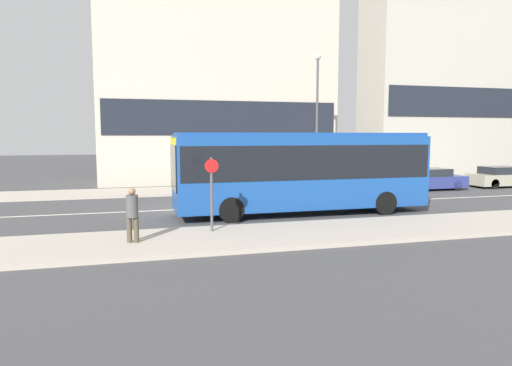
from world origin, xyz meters
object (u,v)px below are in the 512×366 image
Objects in this scene: parked_car_1 at (502,177)px; bus_stop_sign at (212,188)px; parked_car_0 at (430,180)px; street_lamp at (317,108)px; city_bus at (301,168)px; pedestrian_near_stop at (132,212)px.

bus_stop_sign is (-19.92, -8.88, 0.93)m from parked_car_1.
bus_stop_sign reaches higher than parked_car_1.
parked_car_0 is 0.51× the size of street_lamp.
city_bus is 16.77m from parked_car_1.
parked_car_1 reaches higher than parked_car_0.
parked_car_0 is at bearing 30.93° from bus_stop_sign.
parked_car_0 is at bearing -178.72° from parked_car_1.
city_bus reaches higher than parked_car_0.
pedestrian_near_stop is 0.67× the size of bus_stop_sign.
street_lamp reaches higher than parked_car_1.
city_bus is at bearing 35.51° from bus_stop_sign.
parked_car_0 is 17.06m from bus_stop_sign.
pedestrian_near_stop is (-22.41, -9.84, 0.42)m from parked_car_1.
parked_car_1 is at bearing 24.02° from bus_stop_sign.
bus_stop_sign is at bearing -127.26° from street_lamp.
parked_car_0 is (10.36, 5.72, -1.31)m from city_bus.
pedestrian_near_stop is at bearing -156.30° from parked_car_1.
pedestrian_near_stop is 0.21× the size of street_lamp.
pedestrian_near_stop is 16.22m from street_lamp.
parked_car_1 is 1.77× the size of bus_stop_sign.
parked_car_1 is 24.48m from pedestrian_near_stop.
street_lamp is (-6.48, 1.93, 4.22)m from parked_car_0.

